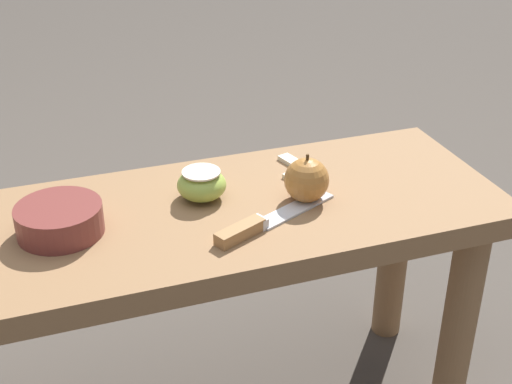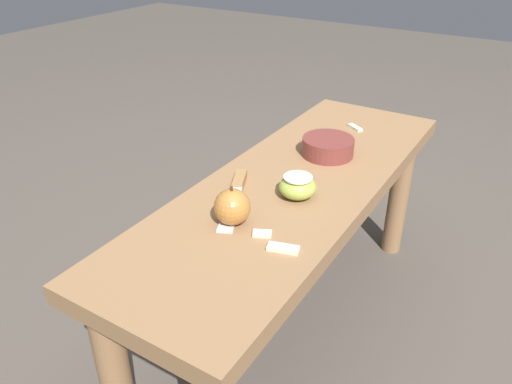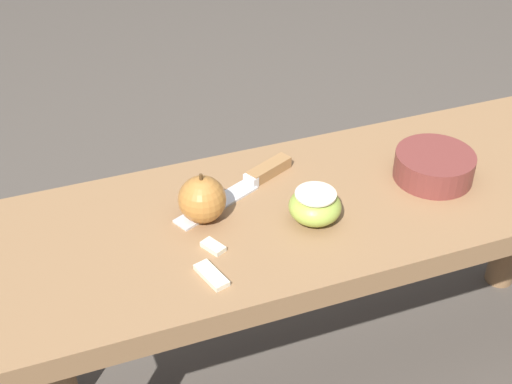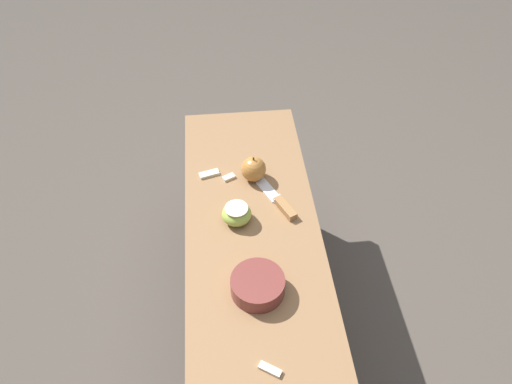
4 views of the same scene
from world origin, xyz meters
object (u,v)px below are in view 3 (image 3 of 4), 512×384
object	(u,v)px
apple_whole	(202,199)
apple_cut	(315,206)
knife	(252,180)
bowl	(434,166)
wooden_bench	(339,235)

from	to	relation	value
apple_whole	apple_cut	world-z (taller)	apple_whole
knife	apple_whole	size ratio (longest dim) A/B	2.76
apple_whole	bowl	world-z (taller)	apple_whole
knife	apple_cut	size ratio (longest dim) A/B	2.82
wooden_bench	knife	distance (m)	0.17
knife	bowl	bearing A→B (deg)	138.39
apple_whole	apple_cut	size ratio (longest dim) A/B	1.02
bowl	apple_cut	bearing A→B (deg)	-171.58
apple_cut	bowl	bearing A→B (deg)	8.42
wooden_bench	apple_cut	world-z (taller)	apple_cut
apple_cut	apple_whole	bearing A→B (deg)	158.93
wooden_bench	bowl	xyz separation A→B (m)	(0.16, -0.01, 0.11)
wooden_bench	bowl	distance (m)	0.19
apple_cut	bowl	distance (m)	0.23
knife	apple_cut	world-z (taller)	apple_cut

